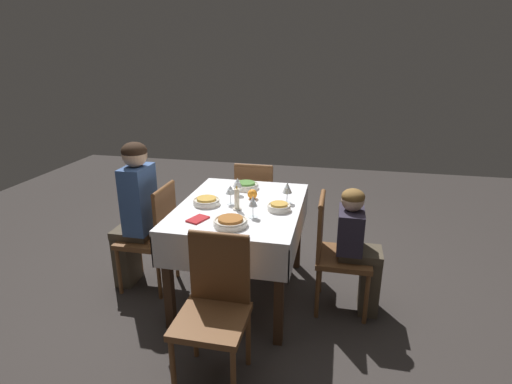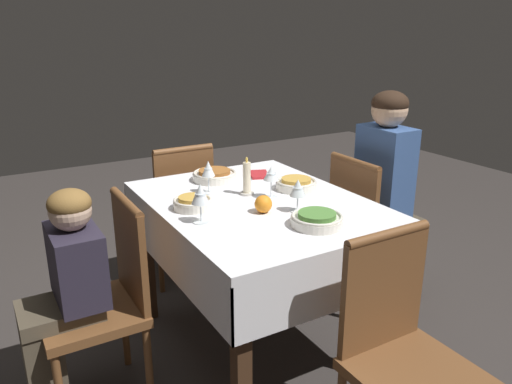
{
  "view_description": "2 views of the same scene",
  "coord_description": "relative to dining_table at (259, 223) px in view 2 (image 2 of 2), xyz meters",
  "views": [
    {
      "loc": [
        -2.73,
        -0.71,
        1.85
      ],
      "look_at": [
        0.09,
        -0.1,
        0.85
      ],
      "focal_mm": 28.0,
      "sensor_mm": 36.0,
      "label": 1
    },
    {
      "loc": [
        1.87,
        -1.1,
        1.54
      ],
      "look_at": [
        0.1,
        -0.07,
        0.86
      ],
      "focal_mm": 35.0,
      "sensor_mm": 36.0,
      "label": 2
    }
  ],
  "objects": [
    {
      "name": "wine_glass_west",
      "position": [
        -0.23,
        -0.15,
        0.22
      ],
      "size": [
        0.07,
        0.07,
        0.16
      ],
      "color": "white",
      "rests_on": "dining_table"
    },
    {
      "name": "bowl_north",
      "position": [
        -0.06,
        0.25,
        0.13
      ],
      "size": [
        0.2,
        0.2,
        0.06
      ],
      "color": "silver",
      "rests_on": "dining_table"
    },
    {
      "name": "person_adult_denim",
      "position": [
        -0.04,
        0.87,
        0.02
      ],
      "size": [
        0.3,
        0.34,
        1.23
      ],
      "rotation": [
        0.0,
        0.0,
        3.14
      ],
      "color": "#4C4233",
      "rests_on": "ground_plane"
    },
    {
      "name": "wine_glass_north",
      "position": [
        -0.01,
        0.08,
        0.22
      ],
      "size": [
        0.07,
        0.07,
        0.15
      ],
      "color": "white",
      "rests_on": "dining_table"
    },
    {
      "name": "chair_north",
      "position": [
        -0.04,
        0.72,
        -0.18
      ],
      "size": [
        0.4,
        0.4,
        0.89
      ],
      "rotation": [
        0.0,
        0.0,
        3.14
      ],
      "color": "brown",
      "rests_on": "ground_plane"
    },
    {
      "name": "dining_table",
      "position": [
        0.0,
        0.0,
        0.0
      ],
      "size": [
        1.2,
        0.91,
        0.78
      ],
      "color": "silver",
      "rests_on": "ground_plane"
    },
    {
      "name": "bowl_south",
      "position": [
        -0.06,
        -0.3,
        0.13
      ],
      "size": [
        0.17,
        0.17,
        0.06
      ],
      "color": "silver",
      "rests_on": "dining_table"
    },
    {
      "name": "bowl_west",
      "position": [
        -0.4,
        -0.03,
        0.13
      ],
      "size": [
        0.23,
        0.23,
        0.06
      ],
      "color": "silver",
      "rests_on": "dining_table"
    },
    {
      "name": "chair_west",
      "position": [
        -0.86,
        -0.06,
        -0.18
      ],
      "size": [
        0.4,
        0.4,
        0.89
      ],
      "rotation": [
        0.0,
        0.0,
        -1.57
      ],
      "color": "brown",
      "rests_on": "ground_plane"
    },
    {
      "name": "chair_east",
      "position": [
        0.86,
        0.07,
        -0.18
      ],
      "size": [
        0.4,
        0.4,
        0.89
      ],
      "rotation": [
        0.0,
        0.0,
        1.57
      ],
      "color": "brown",
      "rests_on": "ground_plane"
    },
    {
      "name": "candle_centerpiece",
      "position": [
        -0.11,
        0.0,
        0.18
      ],
      "size": [
        0.07,
        0.07,
        0.18
      ],
      "color": "beige",
      "rests_on": "dining_table"
    },
    {
      "name": "wine_glass_east",
      "position": [
        0.2,
        0.08,
        0.21
      ],
      "size": [
        0.07,
        0.07,
        0.15
      ],
      "color": "white",
      "rests_on": "dining_table"
    },
    {
      "name": "bowl_east",
      "position": [
        0.38,
        0.05,
        0.13
      ],
      "size": [
        0.21,
        0.21,
        0.06
      ],
      "color": "silver",
      "rests_on": "dining_table"
    },
    {
      "name": "napkin_red_folded",
      "position": [
        -0.35,
        0.21,
        0.11
      ],
      "size": [
        0.17,
        0.14,
        0.01
      ],
      "rotation": [
        0.0,
        0.0,
        -0.36
      ],
      "color": "#AD2328",
      "rests_on": "dining_table"
    },
    {
      "name": "wine_glass_south",
      "position": [
        0.11,
        -0.34,
        0.22
      ],
      "size": [
        0.07,
        0.07,
        0.16
      ],
      "color": "white",
      "rests_on": "dining_table"
    },
    {
      "name": "chair_south",
      "position": [
        -0.02,
        -0.72,
        -0.18
      ],
      "size": [
        0.4,
        0.4,
        0.89
      ],
      "color": "brown",
      "rests_on": "ground_plane"
    },
    {
      "name": "orange_fruit",
      "position": [
        0.14,
        -0.06,
        0.15
      ],
      "size": [
        0.08,
        0.08,
        0.08
      ],
      "primitive_type": "sphere",
      "color": "orange",
      "rests_on": "dining_table"
    },
    {
      "name": "person_child_dark",
      "position": [
        -0.02,
        -0.89,
        -0.14
      ],
      "size": [
        0.3,
        0.33,
        0.96
      ],
      "color": "#4C4233",
      "rests_on": "ground_plane"
    },
    {
      "name": "ground_plane",
      "position": [
        0.0,
        0.0,
        -0.67
      ],
      "size": [
        8.0,
        8.0,
        0.0
      ],
      "primitive_type": "plane",
      "color": "#332D2B"
    }
  ]
}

